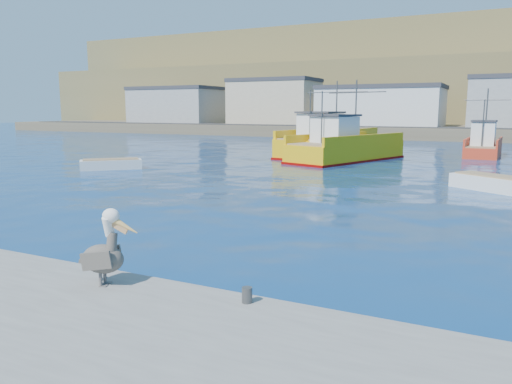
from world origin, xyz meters
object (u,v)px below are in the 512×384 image
Objects in this scene: trawler_yellow_b at (345,148)px; skiff_mid at (496,185)px; trawler_yellow_a at (328,143)px; boat_orange at (483,145)px; pelican at (105,252)px; skiff_left at (111,165)px.

trawler_yellow_b is 2.63× the size of skiff_mid.
trawler_yellow_a reaches higher than boat_orange.
trawler_yellow_b reaches higher than pelican.
trawler_yellow_b is at bearing -55.99° from trawler_yellow_a.
skiff_left is 24.13m from skiff_mid.
trawler_yellow_a is 8.24× the size of pelican.
skiff_mid is at bearing -45.17° from trawler_yellow_b.
skiff_left is at bearing 132.06° from pelican.
trawler_yellow_a is 13.50m from boat_orange.
trawler_yellow_b is 3.08× the size of skiff_left.
trawler_yellow_a is 2.92× the size of skiff_mid.
trawler_yellow_a is 19.62m from skiff_left.
boat_orange is at bearing 81.94° from pelican.
trawler_yellow_b is 13.31m from boat_orange.
skiff_mid is 21.56m from pelican.
boat_orange is (12.57, 4.93, -0.16)m from trawler_yellow_a.
boat_orange is 1.56× the size of skiff_mid.
pelican reaches higher than skiff_left.
boat_orange reaches higher than skiff_mid.
trawler_yellow_a is 1.11× the size of trawler_yellow_b.
trawler_yellow_b is (2.70, -4.00, -0.08)m from trawler_yellow_a.
boat_orange is 40.94m from pelican.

